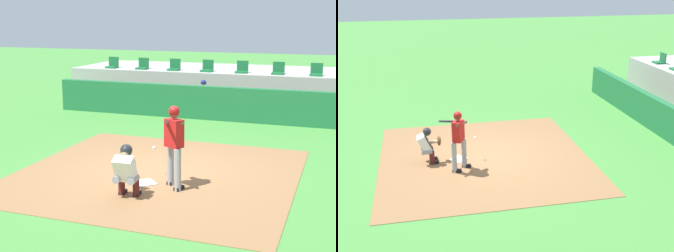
% 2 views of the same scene
% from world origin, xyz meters
% --- Properties ---
extents(ground_plane, '(80.00, 80.00, 0.00)m').
position_xyz_m(ground_plane, '(0.00, 0.00, 0.00)').
color(ground_plane, '#428438').
extents(dirt_infield, '(6.40, 6.40, 0.01)m').
position_xyz_m(dirt_infield, '(0.00, 0.00, 0.01)').
color(dirt_infield, olive).
rests_on(dirt_infield, ground).
extents(home_plate, '(0.62, 0.62, 0.02)m').
position_xyz_m(home_plate, '(0.00, -0.80, 0.02)').
color(home_plate, white).
rests_on(home_plate, dirt_infield).
extents(batter_at_plate, '(0.56, 0.90, 1.80)m').
position_xyz_m(batter_at_plate, '(0.69, -0.84, 1.04)').
color(batter_at_plate, '#99999E').
rests_on(batter_at_plate, ground).
extents(catcher_crouched, '(0.49, 1.80, 1.13)m').
position_xyz_m(catcher_crouched, '(-0.02, -1.70, 0.61)').
color(catcher_crouched, gray).
rests_on(catcher_crouched, ground).
extents(dugout_wall, '(13.00, 0.30, 1.20)m').
position_xyz_m(dugout_wall, '(0.00, 6.50, 0.60)').
color(dugout_wall, '#1E6638').
rests_on(dugout_wall, ground).
extents(stadium_seat_0, '(0.46, 0.46, 0.48)m').
position_xyz_m(stadium_seat_0, '(-5.78, 9.38, 1.53)').
color(stadium_seat_0, '#196033').
rests_on(stadium_seat_0, stands_platform).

